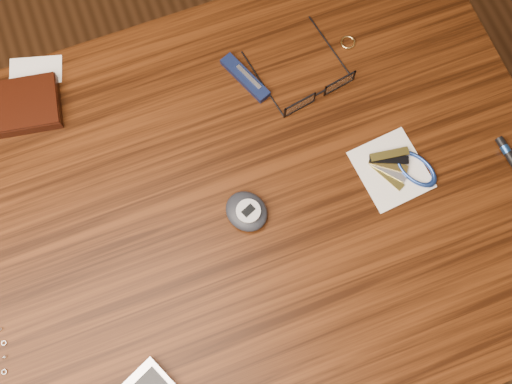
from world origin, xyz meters
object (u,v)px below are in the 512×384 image
at_px(wallet_and_card, 24,105).
at_px(notepad_keys, 403,168).
at_px(pedometer, 247,211).
at_px(desk, 225,235).
at_px(eyeglasses, 317,90).
at_px(pocket_knife, 245,78).

bearing_deg(wallet_and_card, notepad_keys, -30.62).
bearing_deg(pedometer, desk, 170.86).
distance_m(desk, notepad_keys, 0.30).
bearing_deg(notepad_keys, desk, 175.13).
bearing_deg(eyeglasses, notepad_keys, -65.19).
distance_m(pedometer, pocket_knife, 0.22).
bearing_deg(desk, pedometer, -9.14).
xyz_separation_m(notepad_keys, pocket_knife, (-0.17, 0.22, 0.00)).
relative_size(desk, eyeglasses, 6.64).
bearing_deg(eyeglasses, desk, -146.30).
bearing_deg(notepad_keys, pedometer, 175.78).
distance_m(wallet_and_card, pedometer, 0.38).
bearing_deg(pocket_knife, wallet_and_card, 167.53).
bearing_deg(desk, wallet_and_card, 129.13).
relative_size(desk, wallet_and_card, 6.94).
xyz_separation_m(eyeglasses, pocket_knife, (-0.09, 0.06, -0.01)).
distance_m(wallet_and_card, eyeglasses, 0.45).
bearing_deg(pedometer, notepad_keys, -4.22).
relative_size(wallet_and_card, eyeglasses, 0.96).
height_order(eyeglasses, notepad_keys, eyeglasses).
relative_size(wallet_and_card, pocket_knife, 1.52).
bearing_deg(desk, eyeglasses, 33.70).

